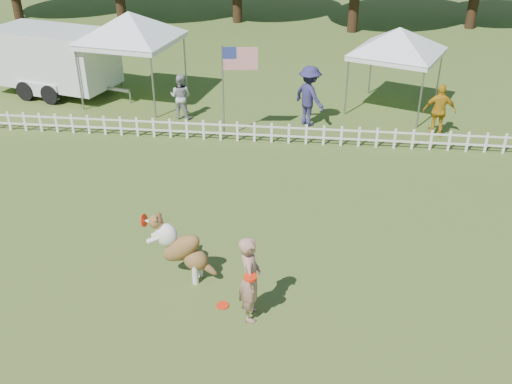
# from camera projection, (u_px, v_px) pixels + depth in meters

# --- Properties ---
(ground) EXTENTS (120.00, 120.00, 0.00)m
(ground) POSITION_uv_depth(u_px,v_px,m) (223.00, 295.00, 10.54)
(ground) COLOR #3C561B
(ground) RESTS_ON ground
(picket_fence) EXTENTS (22.00, 0.08, 0.60)m
(picket_fence) POSITION_uv_depth(u_px,v_px,m) (263.00, 132.00, 16.48)
(picket_fence) COLOR white
(picket_fence) RESTS_ON ground
(handler) EXTENTS (0.47, 0.64, 1.63)m
(handler) POSITION_uv_depth(u_px,v_px,m) (250.00, 279.00, 9.64)
(handler) COLOR #A97865
(handler) RESTS_ON ground
(dog) EXTENTS (1.34, 0.62, 1.33)m
(dog) POSITION_uv_depth(u_px,v_px,m) (182.00, 248.00, 10.69)
(dog) COLOR brown
(dog) RESTS_ON ground
(frisbee_on_turf) EXTENTS (0.27, 0.27, 0.02)m
(frisbee_on_turf) POSITION_uv_depth(u_px,v_px,m) (223.00, 305.00, 10.26)
(frisbee_on_turf) COLOR red
(frisbee_on_turf) RESTS_ON ground
(canopy_tent_left) EXTENTS (3.28, 3.28, 2.94)m
(canopy_tent_left) POSITION_uv_depth(u_px,v_px,m) (133.00, 58.00, 19.01)
(canopy_tent_left) COLOR white
(canopy_tent_left) RESTS_ON ground
(canopy_tent_right) EXTENTS (3.33, 3.33, 2.64)m
(canopy_tent_right) POSITION_uv_depth(u_px,v_px,m) (395.00, 71.00, 18.33)
(canopy_tent_right) COLOR white
(canopy_tent_right) RESTS_ON ground
(cargo_trailer) EXTENTS (5.62, 3.56, 2.29)m
(cargo_trailer) POSITION_uv_depth(u_px,v_px,m) (54.00, 61.00, 19.90)
(cargo_trailer) COLOR white
(cargo_trailer) RESTS_ON ground
(flag_pole) EXTENTS (1.07, 0.24, 2.76)m
(flag_pole) POSITION_uv_depth(u_px,v_px,m) (223.00, 93.00, 16.22)
(flag_pole) COLOR gray
(flag_pole) RESTS_ON ground
(spectator_a) EXTENTS (0.78, 0.66, 1.43)m
(spectator_a) POSITION_uv_depth(u_px,v_px,m) (181.00, 97.00, 17.94)
(spectator_a) COLOR #A9A8AE
(spectator_a) RESTS_ON ground
(spectator_b) EXTENTS (1.32, 1.35, 1.86)m
(spectator_b) POSITION_uv_depth(u_px,v_px,m) (309.00, 96.00, 17.35)
(spectator_b) COLOR #2A2652
(spectator_b) RESTS_ON ground
(spectator_c) EXTENTS (0.95, 0.44, 1.59)m
(spectator_c) POSITION_uv_depth(u_px,v_px,m) (439.00, 111.00, 16.62)
(spectator_c) COLOR #C48B17
(spectator_c) RESTS_ON ground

